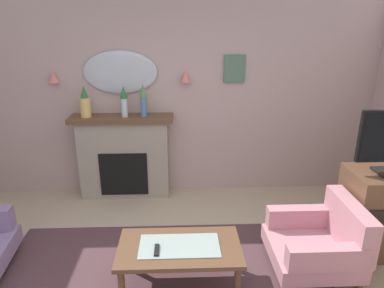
{
  "coord_description": "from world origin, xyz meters",
  "views": [
    {
      "loc": [
        0.19,
        -2.21,
        2.32
      ],
      "look_at": [
        0.32,
        1.21,
        1.12
      ],
      "focal_mm": 32.38,
      "sensor_mm": 36.0,
      "label": 1
    }
  ],
  "objects": [
    {
      "name": "fireplace",
      "position": [
        -0.57,
        2.24,
        0.57
      ],
      "size": [
        1.36,
        0.36,
        1.16
      ],
      "color": "gray",
      "rests_on": "ground"
    },
    {
      "name": "mantel_vase_centre",
      "position": [
        -0.27,
        2.21,
        1.39
      ],
      "size": [
        0.1,
        0.1,
        0.42
      ],
      "color": "#4C7093",
      "rests_on": "fireplace"
    },
    {
      "name": "wall_sconce_left",
      "position": [
        -1.42,
        2.33,
        1.66
      ],
      "size": [
        0.14,
        0.14,
        0.14
      ],
      "primitive_type": "cone",
      "color": "#D17066"
    },
    {
      "name": "tv_remote",
      "position": [
        -0.02,
        0.33,
        0.45
      ],
      "size": [
        0.04,
        0.16,
        0.02
      ],
      "primitive_type": "cube",
      "color": "black",
      "rests_on": "coffee_table"
    },
    {
      "name": "mantel_vase_right",
      "position": [
        -1.02,
        2.21,
        1.34
      ],
      "size": [
        0.14,
        0.14,
        0.41
      ],
      "color": "tan",
      "rests_on": "fireplace"
    },
    {
      "name": "wall_back",
      "position": [
        0.0,
        2.46,
        1.37
      ],
      "size": [
        6.75,
        0.1,
        2.73
      ],
      "primitive_type": "cube",
      "color": "#B29993",
      "rests_on": "ground"
    },
    {
      "name": "armchair_by_coffee_table",
      "position": [
        1.57,
        0.62,
        0.31
      ],
      "size": [
        0.82,
        0.82,
        0.71
      ],
      "color": "#B77A84",
      "rests_on": "ground"
    },
    {
      "name": "mantel_vase_left",
      "position": [
        -0.52,
        2.21,
        1.38
      ],
      "size": [
        0.1,
        0.1,
        0.4
      ],
      "color": "silver",
      "rests_on": "fireplace"
    },
    {
      "name": "wall_mirror",
      "position": [
        -0.57,
        2.38,
        1.71
      ],
      "size": [
        0.96,
        0.06,
        0.56
      ],
      "primitive_type": "ellipsoid",
      "color": "#B2BCC6"
    },
    {
      "name": "wall_sconce_right",
      "position": [
        0.28,
        2.33,
        1.66
      ],
      "size": [
        0.14,
        0.14,
        0.14
      ],
      "primitive_type": "cone",
      "color": "#D17066"
    },
    {
      "name": "tv_cabinet",
      "position": [
        2.32,
        0.89,
        0.45
      ],
      "size": [
        0.8,
        0.57,
        0.9
      ],
      "color": "brown",
      "rests_on": "ground"
    },
    {
      "name": "framed_picture",
      "position": [
        0.93,
        2.39,
        1.75
      ],
      "size": [
        0.28,
        0.03,
        0.36
      ],
      "primitive_type": "cube",
      "color": "#4C6B56"
    },
    {
      "name": "coffee_table",
      "position": [
        0.18,
        0.4,
        0.38
      ],
      "size": [
        1.1,
        0.6,
        0.45
      ],
      "color": "brown",
      "rests_on": "ground"
    }
  ]
}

